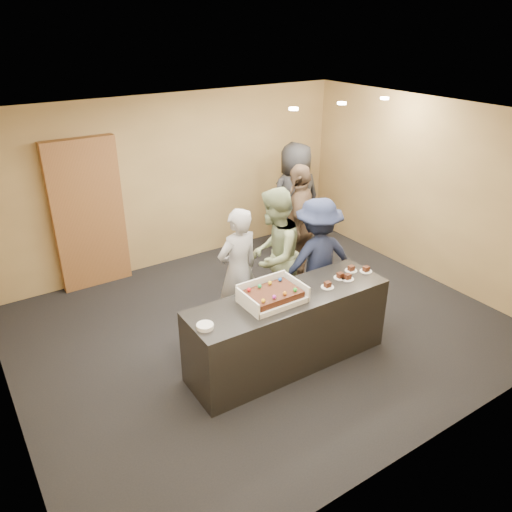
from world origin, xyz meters
name	(u,v)px	position (x,y,z in m)	size (l,w,h in m)	color
room	(262,234)	(0.00, 0.00, 1.35)	(6.04, 6.00, 2.70)	black
serving_counter	(288,330)	(-0.14, -0.76, 0.45)	(2.40, 0.70, 0.90)	black
storage_cabinet	(88,215)	(-1.41, 2.41, 1.11)	(1.01, 0.15, 2.22)	brown
cake_box	(271,297)	(-0.37, -0.73, 0.95)	(0.67, 0.46, 0.20)	white
sheet_cake	(273,294)	(-0.37, -0.76, 1.00)	(0.57, 0.39, 0.11)	#3D190D
plate_stack	(205,326)	(-1.23, -0.81, 0.92)	(0.17, 0.17, 0.04)	white
slice_a	(327,285)	(0.34, -0.84, 0.92)	(0.15, 0.15, 0.07)	white
slice_b	(340,276)	(0.61, -0.75, 0.92)	(0.15, 0.15, 0.07)	white
slice_c	(348,277)	(0.67, -0.83, 0.92)	(0.15, 0.15, 0.07)	white
slice_d	(351,269)	(0.85, -0.69, 0.92)	(0.15, 0.15, 0.07)	white
slice_e	(366,270)	(0.99, -0.80, 0.92)	(0.15, 0.15, 0.07)	white
person_server_grey	(238,270)	(-0.22, 0.21, 0.83)	(0.60, 0.40, 1.65)	#A4A4A9
person_sage_man	(274,256)	(0.30, 0.16, 0.90)	(0.88, 0.69, 1.81)	gray
person_navy_man	(317,260)	(0.79, -0.12, 0.84)	(1.08, 0.62, 1.67)	#1E2544
person_brown_extra	(299,226)	(1.17, 0.77, 0.93)	(1.09, 0.45, 1.86)	brown
person_dark_suit	(295,200)	(1.77, 1.65, 0.95)	(0.93, 0.61, 1.91)	#242528
ceiling_spotlights	(342,103)	(1.60, 0.50, 2.67)	(1.72, 0.12, 0.03)	#FFEAC6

